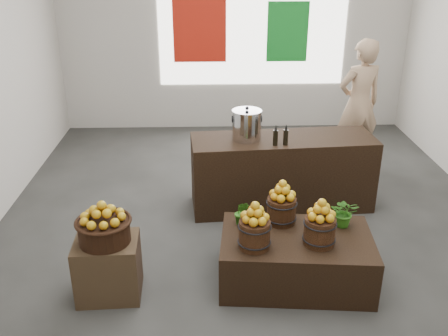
{
  "coord_description": "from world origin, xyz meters",
  "views": [
    {
      "loc": [
        -0.48,
        -5.2,
        3.01
      ],
      "look_at": [
        -0.32,
        -0.4,
        0.89
      ],
      "focal_mm": 40.0,
      "sensor_mm": 36.0,
      "label": 1
    }
  ],
  "objects_px": {
    "display_table": "(296,259)",
    "counter": "(282,172)",
    "shopper": "(359,104)",
    "stock_pot_left": "(247,126)",
    "crate": "(108,268)",
    "wicker_basket": "(104,231)"
  },
  "relations": [
    {
      "from": "wicker_basket",
      "to": "stock_pot_left",
      "type": "bearing_deg",
      "value": 50.32
    },
    {
      "from": "display_table",
      "to": "shopper",
      "type": "xyz_separation_m",
      "value": [
        1.36,
        2.87,
        0.69
      ]
    },
    {
      "from": "counter",
      "to": "display_table",
      "type": "bearing_deg",
      "value": -97.22
    },
    {
      "from": "display_table",
      "to": "counter",
      "type": "bearing_deg",
      "value": 92.42
    },
    {
      "from": "crate",
      "to": "shopper",
      "type": "xyz_separation_m",
      "value": [
        3.14,
        3.02,
        0.65
      ]
    },
    {
      "from": "counter",
      "to": "wicker_basket",
      "type": "bearing_deg",
      "value": -141.45
    },
    {
      "from": "display_table",
      "to": "stock_pot_left",
      "type": "xyz_separation_m",
      "value": [
        -0.37,
        1.54,
        0.83
      ]
    },
    {
      "from": "counter",
      "to": "shopper",
      "type": "bearing_deg",
      "value": 40.92
    },
    {
      "from": "display_table",
      "to": "shopper",
      "type": "bearing_deg",
      "value": 69.94
    },
    {
      "from": "stock_pot_left",
      "to": "shopper",
      "type": "distance_m",
      "value": 2.19
    },
    {
      "from": "wicker_basket",
      "to": "display_table",
      "type": "height_order",
      "value": "wicker_basket"
    },
    {
      "from": "wicker_basket",
      "to": "stock_pot_left",
      "type": "height_order",
      "value": "stock_pot_left"
    },
    {
      "from": "display_table",
      "to": "crate",
      "type": "bearing_deg",
      "value": -169.95
    },
    {
      "from": "display_table",
      "to": "counter",
      "type": "height_order",
      "value": "counter"
    },
    {
      "from": "display_table",
      "to": "stock_pot_left",
      "type": "height_order",
      "value": "stock_pot_left"
    },
    {
      "from": "wicker_basket",
      "to": "counter",
      "type": "xyz_separation_m",
      "value": [
        1.86,
        1.73,
        -0.23
      ]
    },
    {
      "from": "wicker_basket",
      "to": "shopper",
      "type": "bearing_deg",
      "value": 43.91
    },
    {
      "from": "counter",
      "to": "shopper",
      "type": "distance_m",
      "value": 1.88
    },
    {
      "from": "wicker_basket",
      "to": "stock_pot_left",
      "type": "distance_m",
      "value": 2.23
    },
    {
      "from": "wicker_basket",
      "to": "shopper",
      "type": "distance_m",
      "value": 4.36
    },
    {
      "from": "shopper",
      "to": "wicker_basket",
      "type": "bearing_deg",
      "value": 28.02
    },
    {
      "from": "crate",
      "to": "wicker_basket",
      "type": "relative_size",
      "value": 1.25
    }
  ]
}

